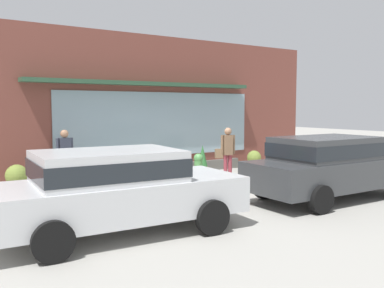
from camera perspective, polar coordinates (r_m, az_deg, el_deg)
The scene contains 12 objects.
ground_plane at distance 11.54m, azimuth 1.06°, elevation -6.36°, with size 60.00×60.00×0.00m, color #9E9B93.
curb_strip at distance 11.36m, azimuth 1.65°, elevation -6.23°, with size 14.00×0.24×0.12m, color #B2B2AD.
storefront at distance 14.03m, azimuth -6.44°, elevation 4.85°, with size 14.00×0.81×4.57m.
fire_hydrant at distance 12.78m, azimuth 0.86°, elevation -3.21°, with size 0.42×0.39×0.88m.
pedestrian_with_handbag at distance 13.02m, azimuth 4.71°, elevation -0.88°, with size 0.59×0.35×1.64m.
pedestrian_passerby at distance 12.19m, azimuth -16.58°, elevation -1.38°, with size 0.48×0.22×1.65m.
parked_car_silver at distance 7.74m, azimuth -10.16°, elevation -5.58°, with size 4.56×2.24×1.51m.
parked_car_dark_gray at distance 10.99m, azimuth 17.90°, elevation -2.53°, with size 4.57×2.07×1.55m.
potted_plant_by_entrance at distance 15.77m, azimuth 8.28°, elevation -1.97°, with size 0.51×0.51×0.68m.
potted_plant_trailing_edge at distance 12.78m, azimuth -10.28°, elevation -4.15°, with size 0.33×0.33×0.48m.
potted_plant_window_left at distance 14.25m, azimuth 1.42°, elevation -2.24°, with size 0.38×0.38×0.99m.
potted_plant_doorstep at distance 11.84m, azimuth -22.33°, elevation -4.31°, with size 0.56×0.56×0.80m.
Camera 1 is at (-6.53, -9.23, 2.28)m, focal length 40.00 mm.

